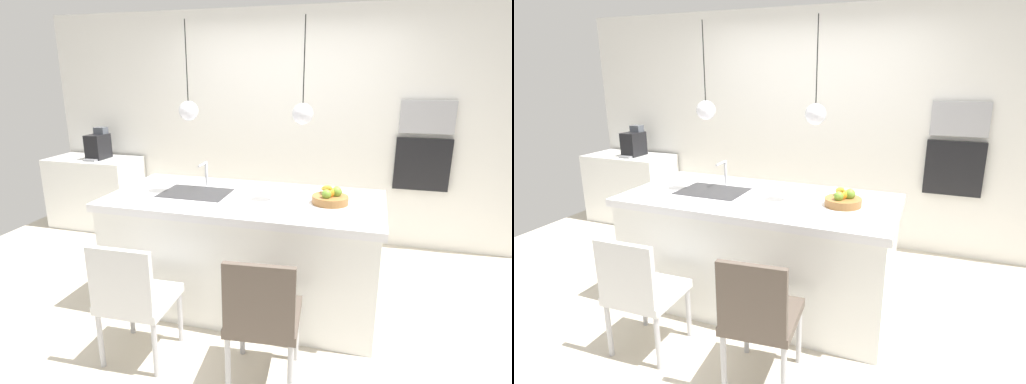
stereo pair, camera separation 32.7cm
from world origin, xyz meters
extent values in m
plane|color=beige|center=(0.00, 0.00, 0.00)|extent=(6.60, 6.60, 0.00)
cube|color=silver|center=(0.00, 1.65, 1.30)|extent=(6.00, 0.10, 2.60)
cube|color=white|center=(0.00, 0.00, 0.44)|extent=(2.15, 0.98, 0.88)
cube|color=white|center=(0.00, 0.00, 0.91)|extent=(2.21, 1.04, 0.06)
cube|color=#2D2D30|center=(-0.43, 0.00, 0.93)|extent=(0.56, 0.40, 0.02)
cylinder|color=silver|center=(-0.43, 0.24, 1.05)|extent=(0.02, 0.02, 0.22)
cylinder|color=silver|center=(-0.43, 0.16, 1.15)|extent=(0.02, 0.16, 0.02)
cylinder|color=#9E6B38|center=(0.69, 0.02, 0.97)|extent=(0.28, 0.28, 0.06)
sphere|color=olive|center=(0.66, -0.04, 1.03)|extent=(0.07, 0.07, 0.07)
sphere|color=olive|center=(0.71, 0.04, 1.02)|extent=(0.07, 0.07, 0.07)
sphere|color=olive|center=(0.73, 0.04, 1.03)|extent=(0.08, 0.08, 0.08)
sphere|color=orange|center=(0.68, 0.01, 1.03)|extent=(0.07, 0.07, 0.07)
ellipsoid|color=yellow|center=(0.65, 0.05, 1.05)|extent=(0.13, 0.18, 0.10)
cube|color=white|center=(-2.40, 1.28, 0.44)|extent=(1.10, 0.60, 0.88)
cube|color=black|center=(-2.30, 1.28, 1.03)|extent=(0.20, 0.28, 0.30)
cube|color=gray|center=(-2.30, 1.11, 0.89)|extent=(0.16, 0.08, 0.02)
cube|color=#4C515B|center=(-2.30, 1.36, 1.22)|extent=(0.14, 0.11, 0.08)
cube|color=#9E9EA3|center=(1.49, 1.58, 1.47)|extent=(0.54, 0.08, 0.34)
cube|color=black|center=(1.49, 1.58, 0.97)|extent=(0.56, 0.08, 0.56)
cube|color=silver|center=(-0.48, -0.87, 0.43)|extent=(0.47, 0.46, 0.06)
cube|color=silver|center=(-0.47, -1.07, 0.67)|extent=(0.43, 0.05, 0.42)
cylinder|color=#B2B2B7|center=(-0.28, -0.67, 0.20)|extent=(0.04, 0.04, 0.40)
cylinder|color=#B2B2B7|center=(-0.68, -0.68, 0.20)|extent=(0.04, 0.04, 0.40)
cylinder|color=#B2B2B7|center=(-0.27, -1.05, 0.20)|extent=(0.04, 0.04, 0.40)
cylinder|color=#B2B2B7|center=(-0.67, -1.06, 0.20)|extent=(0.04, 0.04, 0.40)
cube|color=brown|center=(0.40, -0.87, 0.45)|extent=(0.48, 0.51, 0.06)
cube|color=brown|center=(0.42, -1.08, 0.69)|extent=(0.41, 0.08, 0.42)
cylinder|color=#B2B2B7|center=(0.57, -0.64, 0.21)|extent=(0.04, 0.04, 0.42)
cylinder|color=#B2B2B7|center=(0.20, -0.68, 0.21)|extent=(0.04, 0.04, 0.42)
cylinder|color=#B2B2B7|center=(0.61, -1.05, 0.21)|extent=(0.04, 0.04, 0.42)
cylinder|color=#B2B2B7|center=(0.24, -1.09, 0.21)|extent=(0.04, 0.04, 0.42)
sphere|color=silver|center=(-0.46, 0.00, 1.61)|extent=(0.15, 0.15, 0.15)
cylinder|color=black|center=(-0.46, 0.00, 1.99)|extent=(0.01, 0.01, 0.60)
sphere|color=silver|center=(0.46, 0.00, 1.61)|extent=(0.15, 0.15, 0.15)
cylinder|color=black|center=(0.46, 0.00, 1.99)|extent=(0.01, 0.01, 0.60)
camera|label=1|loc=(0.96, -3.02, 1.90)|focal=28.73mm
camera|label=2|loc=(1.27, -2.92, 1.90)|focal=28.73mm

